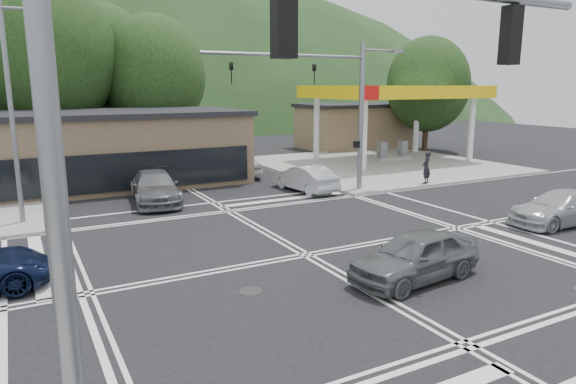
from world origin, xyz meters
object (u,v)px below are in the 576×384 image
car_silver_east (561,208)px  car_northbound (155,187)px  car_queue_a (305,178)px  car_grey_center (415,256)px  pedestrian (426,167)px  car_queue_b (240,164)px

car_silver_east → car_northbound: size_ratio=0.91×
car_queue_a → car_silver_east: bearing=111.2°
car_grey_center → pedestrian: 15.39m
car_queue_a → pedestrian: pedestrian is taller
car_grey_center → car_queue_a: 13.63m
car_queue_a → car_queue_b: car_queue_b is taller
car_queue_a → car_queue_b: bearing=-85.5°
car_grey_center → car_silver_east: car_grey_center is taller
car_grey_center → car_northbound: car_northbound is taller
pedestrian → car_grey_center: bearing=17.6°
car_silver_east → car_northbound: (-14.01, 12.20, 0.07)m
car_silver_east → car_queue_b: size_ratio=1.04×
car_northbound → car_queue_a: bearing=0.5°
car_queue_a → pedestrian: size_ratio=2.32×
pedestrian → car_silver_east: bearing=55.8°
car_grey_center → car_northbound: (-4.24, 14.15, 0.03)m
car_grey_center → car_silver_east: (9.77, 1.95, -0.05)m
car_silver_east → car_queue_b: (-7.24, 17.35, 0.09)m
car_northbound → car_grey_center: bearing=-65.4°
car_silver_east → pedestrian: bearing=178.3°
car_northbound → pedestrian: 15.31m
car_silver_east → car_queue_a: (-5.98, 11.15, 0.02)m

